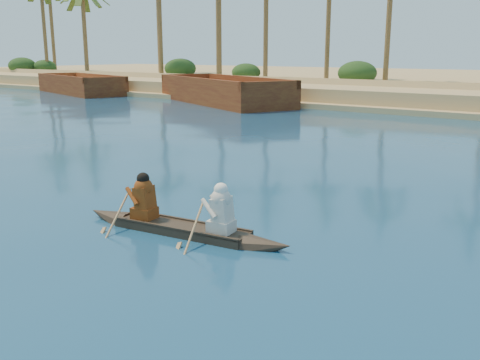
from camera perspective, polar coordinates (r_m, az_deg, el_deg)
The scene contains 6 objects.
ground at distance 17.62m, azimuth -17.10°, elevation 0.54°, with size 160.00×160.00×0.00m, color navy.
sandy_embankment at distance 58.82m, azimuth 22.83°, elevation 9.29°, with size 150.00×51.00×1.50m.
shrub_cluster at distance 44.01m, azimuth 18.02°, elevation 9.49°, with size 100.00×6.00×2.40m, color #183513, non-canonical shape.
canoe at distance 11.46m, azimuth -6.27°, elevation -4.36°, with size 5.12×1.35×1.40m.
barge_left at distance 53.11m, azimuth -16.63°, elevation 9.62°, with size 12.75×7.34×2.02m.
barge_mid at distance 40.95m, azimuth -1.80°, elevation 9.32°, with size 14.40×9.93×2.29m.
Camera 1 is at (13.88, -10.18, 3.76)m, focal length 40.00 mm.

